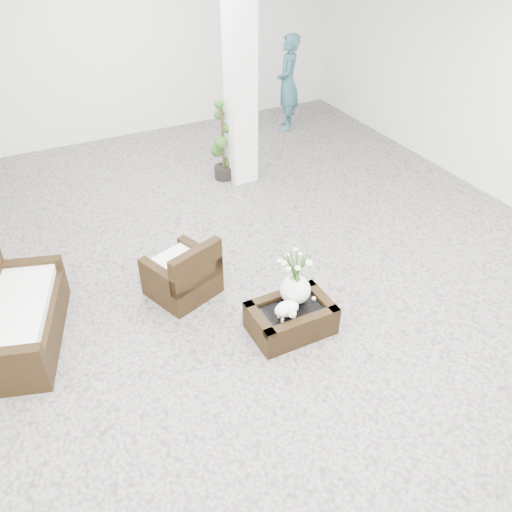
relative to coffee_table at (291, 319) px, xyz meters
name	(u,v)px	position (x,y,z in m)	size (l,w,h in m)	color
ground	(252,293)	(-0.09, 0.77, -0.16)	(11.00, 11.00, 0.00)	gray
column	(240,73)	(1.11, 3.57, 1.59)	(0.40, 0.40, 3.50)	white
coffee_table	(291,319)	(0.00, 0.00, 0.00)	(0.90, 0.60, 0.31)	black
sheep_figurine	(287,310)	(-0.12, -0.10, 0.26)	(0.28, 0.23, 0.21)	white
planter_narcissus	(296,272)	(0.10, 0.10, 0.56)	(0.44, 0.44, 0.80)	white
tealight	(314,298)	(0.30, 0.02, 0.17)	(0.04, 0.04, 0.03)	white
armchair	(181,267)	(-0.84, 1.16, 0.23)	(0.72, 0.69, 0.77)	black
loveseat	(17,312)	(-2.67, 1.15, 0.26)	(1.58, 0.76, 0.84)	black
topiary	(223,141)	(0.84, 3.71, 0.51)	(0.36, 0.36, 1.34)	#224717
shopper	(288,83)	(2.87, 5.16, 0.75)	(0.66, 0.43, 1.81)	#2F5E69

